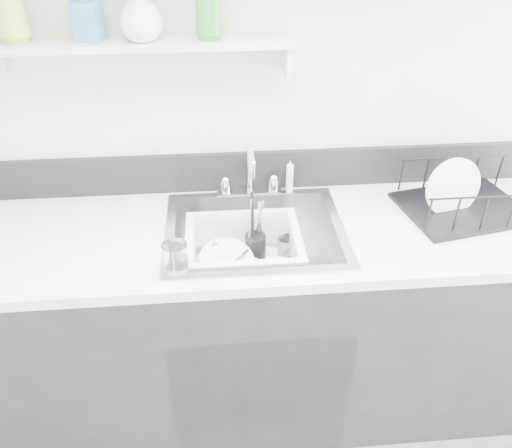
{
  "coord_description": "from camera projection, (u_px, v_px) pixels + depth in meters",
  "views": [
    {
      "loc": [
        -0.12,
        -0.27,
        1.95
      ],
      "look_at": [
        0.0,
        1.14,
        0.98
      ],
      "focal_mm": 35.0,
      "sensor_mm": 36.0,
      "label": 1
    }
  ],
  "objects": [
    {
      "name": "side_sprayer",
      "position": [
        290.0,
        176.0,
        1.97
      ],
      "size": [
        0.03,
        0.03,
        0.14
      ],
      "primitive_type": "cylinder",
      "color": "white",
      "rests_on": "counter_run"
    },
    {
      "name": "wash_tub",
      "position": [
        244.0,
        253.0,
        1.82
      ],
      "size": [
        0.51,
        0.47,
        0.16
      ],
      "primitive_type": null,
      "rotation": [
        0.0,
        0.0,
        -0.41
      ],
      "color": "white",
      "rests_on": "sink"
    },
    {
      "name": "bowl_small",
      "position": [
        276.0,
        268.0,
        1.82
      ],
      "size": [
        0.14,
        0.14,
        0.03
      ],
      "primitive_type": "imported",
      "rotation": [
        0.0,
        0.0,
        0.35
      ],
      "color": "white",
      "rests_on": "wash_tub"
    },
    {
      "name": "sink",
      "position": [
        255.0,
        250.0,
        1.84
      ],
      "size": [
        0.64,
        0.52,
        0.2
      ],
      "primitive_type": null,
      "color": "silver",
      "rests_on": "counter_run"
    },
    {
      "name": "plate_stack",
      "position": [
        230.0,
        267.0,
        1.82
      ],
      "size": [
        0.24,
        0.24,
        0.1
      ],
      "rotation": [
        0.0,
        0.0,
        0.08
      ],
      "color": "white",
      "rests_on": "wash_tub"
    },
    {
      "name": "faucet",
      "position": [
        250.0,
        182.0,
        1.96
      ],
      "size": [
        0.26,
        0.18,
        0.23
      ],
      "color": "silver",
      "rests_on": "counter_run"
    },
    {
      "name": "wall_shelf",
      "position": [
        141.0,
        46.0,
        1.62
      ],
      "size": [
        1.0,
        0.16,
        0.12
      ],
      "color": "silver",
      "rests_on": "room_shell"
    },
    {
      "name": "counter_run",
      "position": [
        255.0,
        321.0,
        2.05
      ],
      "size": [
        3.2,
        0.62,
        0.92
      ],
      "color": "black",
      "rests_on": "ground"
    },
    {
      "name": "soap_bottle_c",
      "position": [
        140.0,
        12.0,
        1.54
      ],
      "size": [
        0.15,
        0.15,
        0.17
      ],
      "primitive_type": "imported",
      "rotation": [
        0.0,
        0.0,
        -0.13
      ],
      "color": "white",
      "rests_on": "wall_shelf"
    },
    {
      "name": "tumbler_counter",
      "position": [
        176.0,
        259.0,
        1.56
      ],
      "size": [
        0.09,
        0.09,
        0.11
      ],
      "primitive_type": "cylinder",
      "rotation": [
        0.0,
        0.0,
        -0.09
      ],
      "color": "white",
      "rests_on": "counter_run"
    },
    {
      "name": "ladle",
      "position": [
        231.0,
        259.0,
        1.83
      ],
      "size": [
        0.28,
        0.21,
        0.08
      ],
      "primitive_type": null,
      "rotation": [
        0.0,
        0.0,
        -0.5
      ],
      "color": "silver",
      "rests_on": "wash_tub"
    },
    {
      "name": "utensil_cup",
      "position": [
        255.0,
        244.0,
        1.87
      ],
      "size": [
        0.08,
        0.08,
        0.26
      ],
      "rotation": [
        0.0,
        0.0,
        0.43
      ],
      "color": "black",
      "rests_on": "wash_tub"
    },
    {
      "name": "room_shell",
      "position": [
        302.0,
        113.0,
        0.69
      ],
      "size": [
        3.5,
        3.0,
        2.6
      ],
      "color": "silver",
      "rests_on": "ground"
    },
    {
      "name": "dish_rack",
      "position": [
        466.0,
        192.0,
        1.86
      ],
      "size": [
        0.5,
        0.41,
        0.16
      ],
      "primitive_type": null,
      "rotation": [
        0.0,
        0.0,
        0.19
      ],
      "color": "black",
      "rests_on": "counter_run"
    },
    {
      "name": "soap_bottle_d",
      "position": [
        208.0,
        0.0,
        1.55
      ],
      "size": [
        0.12,
        0.12,
        0.23
      ],
      "primitive_type": "imported",
      "rotation": [
        0.0,
        0.0,
        -0.41
      ],
      "color": "#2B8934",
      "rests_on": "wall_shelf"
    },
    {
      "name": "tumbler_in_tub",
      "position": [
        286.0,
        248.0,
        1.87
      ],
      "size": [
        0.07,
        0.07,
        0.09
      ],
      "primitive_type": "cylinder",
      "rotation": [
        0.0,
        0.0,
        0.09
      ],
      "color": "white",
      "rests_on": "wash_tub"
    },
    {
      "name": "backsplash",
      "position": [
        249.0,
        171.0,
        1.99
      ],
      "size": [
        3.2,
        0.02,
        0.16
      ],
      "primitive_type": "cube",
      "color": "black",
      "rests_on": "counter_run"
    },
    {
      "name": "soap_bottle_b",
      "position": [
        87.0,
        11.0,
        1.55
      ],
      "size": [
        0.1,
        0.1,
        0.18
      ],
      "primitive_type": "imported",
      "rotation": [
        0.0,
        0.0,
        -0.28
      ],
      "color": "#4090C2",
      "rests_on": "wall_shelf"
    }
  ]
}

